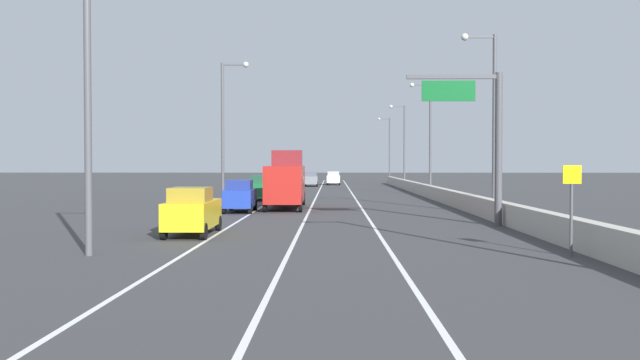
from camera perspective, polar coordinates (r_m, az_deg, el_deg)
name	(u,v)px	position (r m, az deg, el deg)	size (l,w,h in m)	color
ground_plane	(338,194)	(66.77, 1.51, -1.22)	(320.00, 320.00, 0.00)	#38383A
lane_stripe_left	(275,199)	(57.99, -3.87, -1.62)	(0.16, 130.00, 0.00)	silver
lane_stripe_center	(315,199)	(57.80, -0.41, -1.62)	(0.16, 130.00, 0.00)	silver
lane_stripe_right	(356,199)	(57.81, 3.06, -1.62)	(0.16, 130.00, 0.00)	silver
jersey_barrier_right	(469,203)	(43.65, 12.61, -1.92)	(0.60, 120.00, 1.10)	#B2ADA3
overhead_sign_gantry	(484,129)	(33.64, 13.79, 4.22)	(4.68, 0.36, 7.50)	#47474C
speed_advisory_sign	(572,203)	(23.33, 20.69, -1.86)	(0.60, 0.11, 3.00)	#4C4C51
lamp_post_right_second	(490,111)	(41.49, 14.35, 5.70)	(2.14, 0.44, 10.86)	#4C4C51
lamp_post_right_third	(428,131)	(65.37, 9.20, 4.14)	(2.14, 0.44, 10.86)	#4C4C51
lamp_post_right_fourth	(403,140)	(89.55, 7.07, 3.40)	(2.14, 0.44, 10.86)	#4C4C51
lamp_post_right_fifth	(388,145)	(113.81, 5.85, 2.98)	(2.14, 0.44, 10.86)	#4C4C51
lamp_post_left_near	(95,68)	(23.48, -18.68, 9.01)	(2.14, 0.44, 10.86)	#4C4C51
lamp_post_left_mid	(226,123)	(51.90, -8.05, 4.86)	(2.14, 0.44, 10.86)	#4C4C51
car_yellow_0	(192,211)	(29.02, -10.85, -2.63)	(1.90, 4.65, 2.06)	gold
car_gray_1	(311,179)	(89.93, -0.77, 0.08)	(1.86, 4.58, 1.97)	slate
car_blue_2	(240,196)	(42.38, -6.85, -1.36)	(1.91, 4.34, 2.04)	#1E389E
car_white_3	(333,178)	(95.60, 1.16, 0.16)	(1.97, 4.05, 1.96)	white
car_green_4	(263,188)	(56.12, -4.90, -0.66)	(1.95, 4.72, 2.08)	#196033
car_silver_5	(288,179)	(93.68, -2.78, 0.11)	(2.02, 4.82, 1.88)	#B7B7BC
box_truck	(286,182)	(45.76, -2.93, -0.14)	(2.60, 8.74, 4.00)	#A51E19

